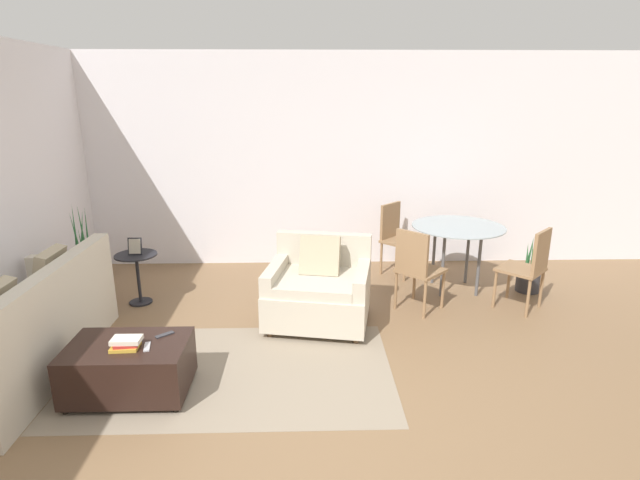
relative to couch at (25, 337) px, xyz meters
The scene contains 17 objects.
ground_plane 2.43m from the couch, 18.02° to the right, with size 20.00×20.00×0.00m, color brown.
wall_back 3.74m from the couch, 50.22° to the left, with size 12.00×0.06×2.75m.
area_rug 1.73m from the couch, ahead, with size 2.66×1.59×0.01m.
couch is the anchor object (origin of this frame).
armchair 2.60m from the couch, 19.66° to the left, with size 1.13×1.04×0.89m.
ottoman 1.03m from the couch, 20.23° to the right, with size 0.90×0.59×0.42m.
book_stack 1.07m from the couch, 22.34° to the right, with size 0.22×0.19×0.08m.
tv_remote_primary 1.23m from the couch, ahead, with size 0.14×0.13×0.01m.
tv_remote_secondary 1.20m from the couch, 19.51° to the right, with size 0.07×0.15×0.01m.
potted_plant 1.43m from the couch, 93.85° to the left, with size 0.38×0.38×1.13m.
side_table 1.48m from the couch, 70.99° to the left, with size 0.45×0.45×0.57m.
picture_frame 1.52m from the couch, 70.99° to the left, with size 0.15×0.07×0.18m.
dining_table 4.43m from the couch, 22.66° to the left, with size 1.05×1.05×0.78m.
dining_chair_near_left 3.65m from the couch, 17.60° to the left, with size 0.59×0.59×0.90m.
dining_chair_near_right 4.81m from the couch, 13.27° to the left, with size 0.59×0.59×0.90m.
dining_chair_far_left 4.17m from the couch, 33.50° to the left, with size 0.59×0.59×0.90m.
potted_plant_small 5.19m from the couch, 18.19° to the left, with size 0.27×0.27×0.67m.
Camera 1 is at (0.04, -3.03, 2.25)m, focal length 28.00 mm.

